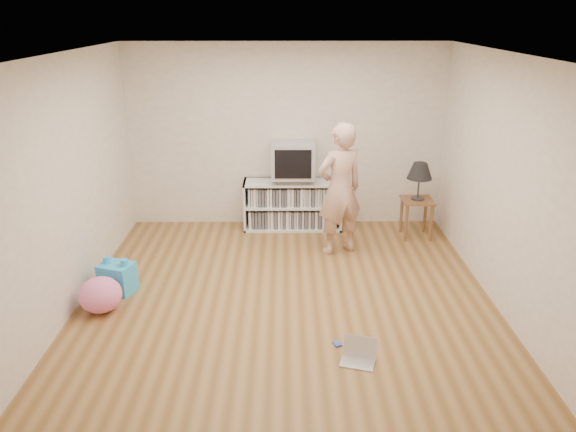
% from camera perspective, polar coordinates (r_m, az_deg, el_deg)
% --- Properties ---
extents(ground, '(4.50, 4.50, 0.00)m').
position_cam_1_polar(ground, '(6.38, -0.16, -7.74)').
color(ground, brown).
rests_on(ground, ground).
extents(walls, '(4.52, 4.52, 2.60)m').
position_cam_1_polar(walls, '(5.89, -0.17, 3.52)').
color(walls, beige).
rests_on(walls, ground).
extents(ceiling, '(4.50, 4.50, 0.01)m').
position_cam_1_polar(ceiling, '(5.65, -0.18, 16.24)').
color(ceiling, white).
rests_on(ceiling, walls).
extents(media_unit, '(1.40, 0.45, 0.70)m').
position_cam_1_polar(media_unit, '(8.12, 0.47, 1.21)').
color(media_unit, white).
rests_on(media_unit, ground).
extents(dvd_deck, '(0.45, 0.35, 0.07)m').
position_cam_1_polar(dvd_deck, '(7.98, 0.48, 3.78)').
color(dvd_deck, gray).
rests_on(dvd_deck, media_unit).
extents(crt_tv, '(0.60, 0.53, 0.50)m').
position_cam_1_polar(crt_tv, '(7.91, 0.49, 5.76)').
color(crt_tv, '#A3A3A9').
rests_on(crt_tv, dvd_deck).
extents(side_table, '(0.42, 0.42, 0.55)m').
position_cam_1_polar(side_table, '(7.94, 12.94, 0.75)').
color(side_table, brown).
rests_on(side_table, ground).
extents(table_lamp, '(0.34, 0.34, 0.52)m').
position_cam_1_polar(table_lamp, '(7.79, 13.24, 4.40)').
color(table_lamp, '#333333').
rests_on(table_lamp, side_table).
extents(person, '(0.74, 0.63, 1.71)m').
position_cam_1_polar(person, '(7.13, 5.29, 2.71)').
color(person, '#D3A690').
rests_on(person, ground).
extents(laptop, '(0.36, 0.32, 0.21)m').
position_cam_1_polar(laptop, '(5.27, 7.20, -13.81)').
color(laptop, silver).
rests_on(laptop, ground).
extents(playing_cards, '(0.09, 0.11, 0.02)m').
position_cam_1_polar(playing_cards, '(5.48, 5.03, -12.80)').
color(playing_cards, '#4452B6').
rests_on(playing_cards, ground).
extents(plush_blue, '(0.43, 0.38, 0.41)m').
position_cam_1_polar(plush_blue, '(6.60, -16.96, -5.99)').
color(plush_blue, '#2EAEFF').
rests_on(plush_blue, ground).
extents(plush_pink, '(0.48, 0.48, 0.38)m').
position_cam_1_polar(plush_pink, '(6.24, -18.52, -7.60)').
color(plush_pink, pink).
rests_on(plush_pink, ground).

